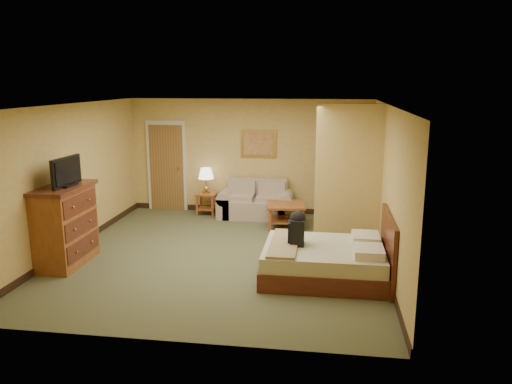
% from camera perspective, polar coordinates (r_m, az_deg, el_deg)
% --- Properties ---
extents(floor, '(6.00, 6.00, 0.00)m').
position_cam_1_polar(floor, '(8.84, -3.79, -7.19)').
color(floor, '#4D5033').
rests_on(floor, ground).
extents(ceiling, '(6.00, 6.00, 0.00)m').
position_cam_1_polar(ceiling, '(8.33, -4.05, 9.89)').
color(ceiling, white).
rests_on(ceiling, back_wall).
extents(back_wall, '(5.50, 0.02, 2.60)m').
position_cam_1_polar(back_wall, '(11.40, -0.77, 4.07)').
color(back_wall, tan).
rests_on(back_wall, floor).
extents(left_wall, '(0.02, 6.00, 2.60)m').
position_cam_1_polar(left_wall, '(9.45, -20.46, 1.50)').
color(left_wall, tan).
rests_on(left_wall, floor).
extents(right_wall, '(0.02, 6.00, 2.60)m').
position_cam_1_polar(right_wall, '(8.37, 14.84, 0.52)').
color(right_wall, tan).
rests_on(right_wall, floor).
extents(partition, '(1.20, 0.15, 2.60)m').
position_cam_1_polar(partition, '(9.22, 10.50, 1.83)').
color(partition, tan).
rests_on(partition, floor).
extents(door, '(0.94, 0.16, 2.10)m').
position_cam_1_polar(door, '(11.86, -10.15, 2.90)').
color(door, beige).
rests_on(door, floor).
extents(baseboard, '(5.50, 0.02, 0.12)m').
position_cam_1_polar(baseboard, '(11.63, -0.76, -1.99)').
color(baseboard, black).
rests_on(baseboard, floor).
extents(loveseat, '(1.66, 0.77, 0.84)m').
position_cam_1_polar(loveseat, '(11.15, -0.01, -1.51)').
color(loveseat, tan).
rests_on(loveseat, floor).
extents(side_table, '(0.45, 0.45, 0.50)m').
position_cam_1_polar(side_table, '(11.43, -5.67, -0.94)').
color(side_table, brown).
rests_on(side_table, floor).
extents(table_lamp, '(0.35, 0.35, 0.58)m').
position_cam_1_polar(table_lamp, '(11.30, -5.73, 2.05)').
color(table_lamp, '#A9873E').
rests_on(table_lamp, side_table).
extents(coffee_table, '(0.86, 0.86, 0.50)m').
position_cam_1_polar(coffee_table, '(10.38, 3.44, -2.11)').
color(coffee_table, brown).
rests_on(coffee_table, floor).
extents(wall_picture, '(0.81, 0.04, 0.63)m').
position_cam_1_polar(wall_picture, '(11.30, 0.28, 5.53)').
color(wall_picture, '#B78E3F').
rests_on(wall_picture, back_wall).
extents(dresser, '(0.65, 1.24, 1.33)m').
position_cam_1_polar(dresser, '(8.79, -20.99, -3.56)').
color(dresser, brown).
rests_on(dresser, floor).
extents(tv, '(0.21, 0.78, 0.48)m').
position_cam_1_polar(tv, '(8.55, -20.87, 2.10)').
color(tv, black).
rests_on(tv, dresser).
extents(bed, '(1.93, 1.59, 1.03)m').
position_cam_1_polar(bed, '(7.84, 8.25, -7.73)').
color(bed, '#481C11').
rests_on(bed, floor).
extents(backpack, '(0.25, 0.32, 0.54)m').
position_cam_1_polar(backpack, '(7.72, 4.78, -4.01)').
color(backpack, black).
rests_on(backpack, bed).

